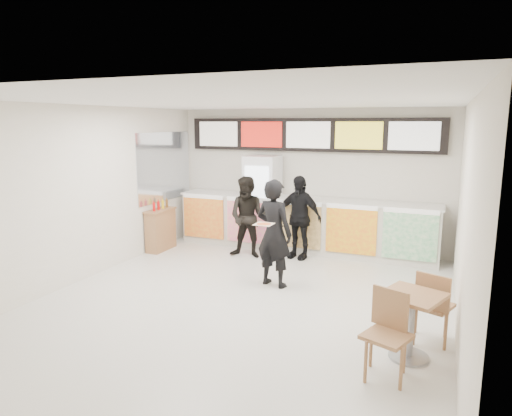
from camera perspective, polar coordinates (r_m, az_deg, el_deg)
The scene contains 15 objects.
floor at distance 7.16m, azimuth -1.63°, elevation -11.57°, with size 7.00×7.00×0.00m, color beige.
ceiling at distance 6.64m, azimuth -1.77°, elevation 13.18°, with size 7.00×7.00×0.00m, color white.
wall_back at distance 9.99m, azimuth 6.63°, elevation 3.64°, with size 6.00×6.00×0.00m, color silver.
wall_left at distance 8.42m, azimuth -20.65°, elevation 1.72°, with size 7.00×7.00×0.00m, color silver.
wall_right at distance 6.16m, azimuth 24.65°, elevation -1.62°, with size 7.00×7.00×0.00m, color silver.
service_counter at distance 9.77m, azimuth 5.85°, elevation -2.04°, with size 5.56×0.77×1.14m.
menu_board at distance 9.84m, azimuth 6.61°, elevation 9.08°, with size 5.50×0.14×0.70m.
drinks_fridge at distance 10.00m, azimuth 0.79°, elevation 0.82°, with size 0.70×0.67×2.00m.
mirror_panel at distance 10.28m, azimuth -11.32°, elevation 5.10°, with size 0.01×2.00×1.50m, color #B2B7BF.
customer_main at distance 7.56m, azimuth 2.26°, elevation -3.17°, with size 0.66×0.43×1.81m, color black.
customer_left at distance 9.20m, azimuth -0.99°, elevation -1.17°, with size 0.80×0.62×1.65m, color black.
customer_mid at distance 9.17m, azimuth 5.35°, elevation -1.15°, with size 0.98×0.41×1.68m, color black.
pizza_slice at distance 7.09m, azimuth 1.00°, elevation -1.97°, with size 0.36×0.36×0.02m.
cafe_table at distance 5.65m, azimuth 18.84°, elevation -12.41°, with size 0.98×1.65×0.94m.
condiment_ledge at distance 9.99m, azimuth -11.82°, elevation -2.62°, with size 0.32×0.79×1.06m.
Camera 1 is at (2.74, -6.04, 2.70)m, focal length 32.00 mm.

